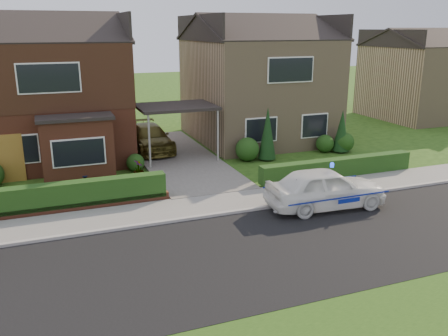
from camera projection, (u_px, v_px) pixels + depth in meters
name	position (u px, v px, depth m)	size (l,w,h in m)	color
ground	(275.00, 248.00, 14.40)	(120.00, 120.00, 0.00)	#224412
road	(275.00, 248.00, 14.40)	(60.00, 6.00, 0.02)	black
kerb	(236.00, 212.00, 17.12)	(60.00, 0.16, 0.12)	#9E9993
sidewalk	(226.00, 202.00, 18.06)	(60.00, 2.00, 0.10)	slate
driveway	(177.00, 158.00, 24.24)	(3.80, 12.00, 0.12)	#666059
house_left	(49.00, 83.00, 23.79)	(7.50, 9.53, 7.25)	brown
house_right	(257.00, 77.00, 27.88)	(7.50, 8.06, 7.25)	#9F8361
carport_link	(176.00, 108.00, 23.46)	(3.80, 3.00, 2.77)	black
dwarf_wall	(65.00, 208.00, 17.11)	(7.70, 0.25, 0.36)	brown
hedge_left	(65.00, 212.00, 17.30)	(7.50, 0.55, 0.90)	#183812
hedge_right	(337.00, 178.00, 21.18)	(7.50, 0.55, 0.80)	#183812
shrub_left_mid	(101.00, 163.00, 21.17)	(1.32, 1.32, 1.32)	#183812
shrub_left_near	(135.00, 163.00, 22.06)	(0.84, 0.84, 0.84)	#183812
shrub_right_near	(247.00, 149.00, 23.75)	(1.20, 1.20, 1.20)	#183812
shrub_right_mid	(325.00, 144.00, 25.45)	(0.96, 0.96, 0.96)	#183812
shrub_right_far	(344.00, 142.00, 25.50)	(1.08, 1.08, 1.08)	#183812
conifer_a	(267.00, 135.00, 23.71)	(0.90, 0.90, 2.60)	black
conifer_b	(342.00, 132.00, 25.28)	(0.90, 0.90, 2.20)	black
neighbour_right	(421.00, 82.00, 34.85)	(6.50, 7.00, 5.20)	#9F8361
police_car	(326.00, 188.00, 17.46)	(4.12, 4.59, 1.69)	white
driveway_car	(150.00, 138.00, 25.35)	(1.88, 4.64, 1.35)	brown
potted_plant_a	(62.00, 176.00, 20.41)	(0.35, 0.24, 0.67)	gray
potted_plant_b	(85.00, 174.00, 20.50)	(0.40, 0.32, 0.73)	gray
potted_plant_c	(138.00, 170.00, 20.92)	(0.47, 0.47, 0.84)	gray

